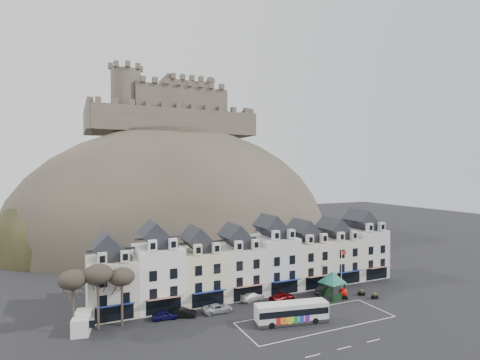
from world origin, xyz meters
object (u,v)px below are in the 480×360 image
Objects in this scene: white_van at (83,322)px; car_charcoal at (324,289)px; flagpole at (342,267)px; car_navy at (165,315)px; red_buoy at (343,293)px; car_black at (182,313)px; bus at (292,312)px; car_white at (252,296)px; car_silver at (218,308)px; car_maroon at (282,297)px; bus_shelter at (332,277)px.

white_van is 37.91m from car_charcoal.
car_navy is at bearing 179.68° from flagpole.
flagpole is (2.57, 3.45, 3.14)m from red_buoy.
car_black reaches higher than car_navy.
car_white is at bearing 105.74° from bus.
bus reaches higher than car_silver.
car_maroon is at bearing 7.74° from white_van.
flagpole is at bearing -110.71° from car_white.
red_buoy reaches higher than car_charcoal.
car_navy is (-31.02, 0.17, -3.41)m from flagpole.
bus_shelter reaches higher than car_black.
car_charcoal is at bearing -178.63° from flagpole.
red_buoy is at bearing 175.96° from car_charcoal.
car_black is at bearing -179.92° from flagpole.
red_buoy reaches higher than car_navy.
flagpole is at bearing -87.97° from car_silver.
red_buoy is (1.48, -0.93, -2.52)m from bus_shelter.
bus is at bearing -159.49° from red_buoy.
car_silver is (5.20, -0.46, -0.02)m from car_black.
bus is 2.34× the size of car_white.
white_van reaches higher than car_black.
bus_shelter is 0.96× the size of flagpole.
white_van is 18.36m from car_silver.
white_van is at bearing 78.69° from car_white.
car_navy is at bearing 85.81° from car_silver.
flagpole is 23.63m from car_silver.
red_buoy is at bearing -97.27° from car_silver.
bus is 13.01m from bus_shelter.
bus is 2.38× the size of car_maroon.
car_charcoal is at bearing -66.84° from car_black.
car_maroon is at bearing 155.21° from bus_shelter.
bus reaches higher than car_maroon.
white_van is 13.14m from car_black.
car_maroon is (16.23, -0.46, 0.10)m from car_black.
car_white is (12.13, 2.04, -0.00)m from car_black.
bus_shelter is 4.82m from flagpole.
car_charcoal is at bearing -88.00° from car_silver.
white_van is 1.17× the size of car_silver.
flagpole is 12.79m from car_maroon.
car_silver is at bearing 145.85° from bus.
bus is at bearing -112.99° from car_navy.
car_navy is at bearing 6.49° from white_van.
flagpole is 1.81× the size of car_black.
car_silver is 1.00× the size of car_white.
car_maroon is at bearing -177.69° from flagpole.
bus_shelter is 13.48m from car_white.
car_black reaches higher than car_silver.
flagpole is at bearing -84.57° from car_navy.
white_van is 1.19× the size of car_maroon.
car_charcoal is at bearing -84.81° from car_navy.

